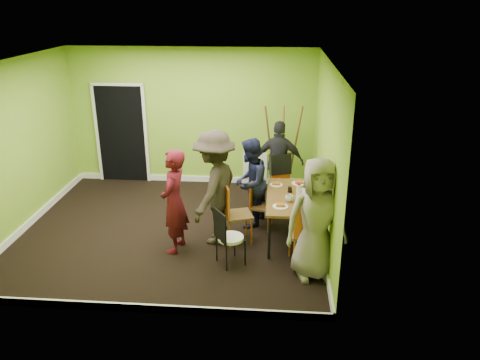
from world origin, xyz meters
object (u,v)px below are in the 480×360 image
Objects in this scene: chair_back_end at (281,170)px; chair_bentwood at (227,235)px; easel at (282,151)px; orange_bottle at (289,189)px; person_left_far at (250,183)px; blue_bottle at (309,199)px; person_front_end at (317,219)px; chair_left_far at (258,202)px; person_standing at (174,202)px; person_left_near at (215,188)px; chair_left_near at (233,210)px; chair_front_end at (307,229)px; thermos at (298,191)px; dining_table at (295,199)px; person_back_end at (279,162)px.

chair_bentwood is (-0.78, -2.26, -0.19)m from chair_back_end.
orange_bottle is (0.10, -1.63, -0.11)m from easel.
person_left_far is (0.25, 1.34, 0.28)m from chair_bentwood.
person_front_end reaches higher than blue_bottle.
easel is 2.93m from person_front_end.
chair_bentwood is (-0.40, -1.24, 0.01)m from chair_left_far.
chair_left_far is 1.30m from chair_bentwood.
blue_bottle is at bearing 103.22° from person_standing.
person_left_near is at bearing -118.01° from easel.
orange_bottle is at bearing 82.43° from person_left_far.
person_standing is (-1.74, -0.71, 0.03)m from orange_bottle.
chair_left_near is 1.54m from person_front_end.
orange_bottle is at bearing 95.62° from chair_left_near.
chair_front_end is at bearing 57.44° from chair_bentwood.
chair_left_far is 0.62m from orange_bottle.
chair_left_far is at bearing 114.70° from chair_front_end.
person_front_end is at bearing -81.10° from easel.
chair_back_end is 5.09× the size of blue_bottle.
thermos is at bearing 90.70° from person_front_end.
dining_table is at bearing 92.32° from person_front_end.
easel is (-0.20, 1.82, 0.20)m from dining_table.
chair_left_far is at bearing 67.76° from person_left_far.
thermos is at bearing 90.15° from chair_front_end.
thermos is at bearing 111.74° from person_standing.
orange_bottle is (0.90, 1.08, 0.30)m from chair_bentwood.
easel is 8.27× the size of thermos.
person_left_far is at bearing 157.97° from orange_bottle.
person_left_far is (-0.53, -0.92, 0.09)m from chair_back_end.
chair_bentwood is 0.49× the size of easel.
easel is 1.16× the size of person_back_end.
thermos is at bearing 81.27° from chair_back_end.
chair_front_end is at bearing 43.33° from chair_left_far.
blue_bottle is at bearing 111.80° from person_back_end.
chair_front_end is at bearing 49.06° from person_left_far.
chair_back_end is at bearing 136.32° from chair_left_near.
easel is at bearing 88.03° from person_front_end.
chair_left_far is 0.47× the size of easel.
blue_bottle is (0.20, -0.33, 0.15)m from dining_table.
person_left_near is at bearing -174.71° from thermos.
chair_left_near is at bearing -110.98° from easel.
chair_back_end is 2.40m from chair_bentwood.
thermos is 2.88× the size of orange_bottle.
chair_front_end is (0.15, -0.85, -0.08)m from dining_table.
chair_back_end is 1.09× the size of chair_bentwood.
thermos is at bearing 108.82° from person_back_end.
person_left_far is 1.19m from person_back_end.
blue_bottle is at bearing 100.49° from person_left_near.
chair_left_far is at bearing 127.83° from chair_left_near.
thermos is 1.94m from person_standing.
person_left_near is (-1.30, -0.12, 0.06)m from thermos.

